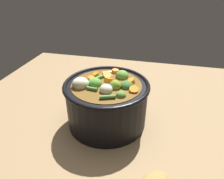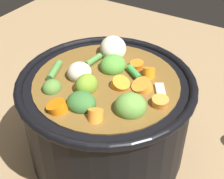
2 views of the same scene
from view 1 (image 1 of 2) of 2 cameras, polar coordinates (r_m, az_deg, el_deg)
name	(u,v)px [view 1 (image 1 of 2)]	position (r m, az deg, el deg)	size (l,w,h in m)	color
ground_plane	(107,121)	(0.70, -1.39, -8.78)	(1.10, 1.10, 0.00)	#8C704C
cooking_pot	(107,102)	(0.65, -1.48, -3.49)	(0.26, 0.26, 0.17)	black
salt_shaker	(93,78)	(0.89, -5.17, 3.15)	(0.03, 0.03, 0.07)	silver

